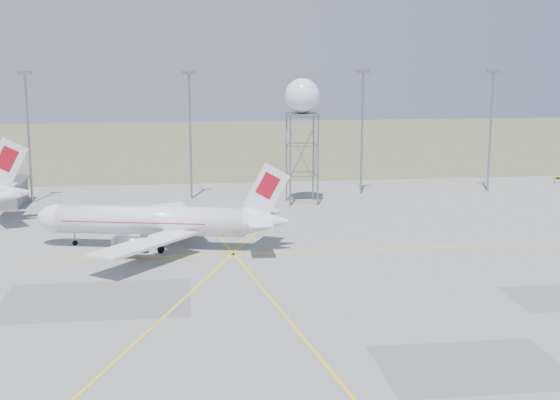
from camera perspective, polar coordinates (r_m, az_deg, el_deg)
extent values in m
plane|color=gray|center=(64.36, 3.63, -10.77)|extent=(400.00, 400.00, 0.00)
cube|color=#505E33|center=(200.39, -3.97, 4.18)|extent=(400.00, 120.00, 0.03)
cylinder|color=gray|center=(127.57, -17.91, 4.26)|extent=(0.36, 0.36, 20.00)
cube|color=gray|center=(126.87, -18.18, 8.84)|extent=(2.20, 0.50, 0.60)
cylinder|color=gray|center=(125.41, -6.58, 4.61)|extent=(0.36, 0.36, 20.00)
cube|color=gray|center=(124.69, -6.68, 9.28)|extent=(2.20, 0.50, 0.60)
cylinder|color=gray|center=(128.84, 6.02, 4.80)|extent=(0.36, 0.36, 20.00)
cube|color=gray|center=(128.14, 6.11, 9.33)|extent=(2.20, 0.50, 0.60)
cylinder|color=gray|center=(135.59, 15.13, 4.78)|extent=(0.36, 0.36, 20.00)
cube|color=gray|center=(134.93, 15.35, 9.09)|extent=(2.20, 0.50, 0.60)
cylinder|color=black|center=(148.48, 19.43, 1.31)|extent=(0.10, 0.10, 0.80)
cube|color=yellow|center=(148.67, 19.65, 1.52)|extent=(1.60, 0.15, 0.50)
cube|color=black|center=(148.60, 19.67, 1.52)|extent=(0.80, 0.03, 0.30)
cylinder|color=white|center=(95.75, -9.41, -1.49)|extent=(23.14, 8.75, 3.53)
ellipsoid|color=white|center=(99.40, -15.80, -1.30)|extent=(6.31, 4.74, 3.53)
cube|color=black|center=(99.69, -16.38, -0.99)|extent=(1.75, 2.20, 0.86)
cone|color=white|center=(92.96, -0.99, -1.55)|extent=(5.97, 4.66, 3.53)
cube|color=white|center=(92.23, -1.00, 0.70)|extent=(5.56, 1.57, 6.64)
cube|color=#B30B1C|center=(92.10, -0.89, 1.07)|extent=(3.03, 1.00, 3.41)
cube|color=white|center=(95.66, -1.05, -0.92)|extent=(3.87, 5.38, 0.16)
cube|color=white|center=(90.19, -1.49, -1.66)|extent=(3.87, 5.38, 0.16)
cube|color=white|center=(103.12, -7.52, -1.04)|extent=(7.22, 14.71, 0.32)
cube|color=white|center=(88.16, -9.92, -3.18)|extent=(12.23, 13.60, 0.32)
cylinder|color=slate|center=(101.16, -9.10, -1.78)|extent=(4.08, 2.83, 2.03)
cylinder|color=slate|center=(91.60, -10.75, -3.19)|extent=(4.08, 2.83, 2.03)
cube|color=#B30B1C|center=(96.21, -10.42, -1.41)|extent=(18.00, 7.56, 0.11)
cylinder|color=black|center=(99.42, -14.76, -3.00)|extent=(0.74, 0.74, 0.79)
cube|color=black|center=(95.98, -8.34, -3.24)|extent=(2.08, 5.36, 0.79)
cylinder|color=gray|center=(95.88, -8.34, -3.01)|extent=(0.26, 0.26, 1.59)
cone|color=white|center=(114.54, -19.31, 0.45)|extent=(6.70, 5.24, 3.96)
cube|color=white|center=(113.89, -19.44, 2.50)|extent=(6.24, 1.77, 7.45)
cube|color=#B30B1C|center=(113.80, -19.36, 2.86)|extent=(3.39, 1.13, 3.82)
cube|color=white|center=(117.57, -19.62, 0.93)|extent=(4.35, 6.04, 0.18)
cube|color=white|center=(111.32, -19.53, 0.40)|extent=(4.35, 6.04, 0.18)
cylinder|color=gray|center=(118.66, 0.75, 2.85)|extent=(0.26, 0.26, 13.95)
cylinder|color=gray|center=(119.33, 2.80, 2.88)|extent=(0.26, 0.26, 13.95)
cylinder|color=gray|center=(123.52, 2.45, 3.17)|extent=(0.26, 0.26, 13.95)
cylinder|color=gray|center=(122.87, 0.47, 3.13)|extent=(0.26, 0.26, 13.95)
cube|color=gray|center=(120.30, 1.64, 6.30)|extent=(4.89, 4.89, 0.27)
sphere|color=white|center=(120.10, 1.64, 7.63)|extent=(5.37, 5.37, 5.37)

